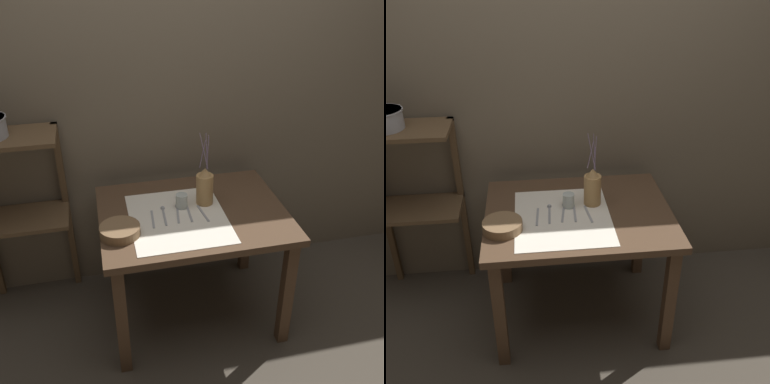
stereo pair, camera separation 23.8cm
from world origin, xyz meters
TOP-DOWN VIEW (x-y plane):
  - ground_plane at (0.00, 0.00)m, footprint 12.00×12.00m
  - stone_wall_back at (0.00, 0.51)m, footprint 7.00×0.06m
  - wooden_table at (0.00, 0.00)m, footprint 1.01×0.79m
  - wooden_shelf_unit at (-0.93, 0.34)m, footprint 0.51×0.32m
  - linen_cloth at (-0.09, -0.05)m, footprint 0.51×0.59m
  - pitcher_with_flowers at (0.08, 0.07)m, footprint 0.09×0.09m
  - wooden_bowl at (-0.40, -0.14)m, footprint 0.20×0.20m
  - glass_tumbler_near at (-0.05, 0.05)m, footprint 0.06×0.06m
  - fork_inner at (-0.22, -0.04)m, footprint 0.02×0.17m
  - spoon_outer at (-0.16, 0.02)m, footprint 0.03×0.18m
  - spoon_inner at (-0.08, 0.03)m, footprint 0.04×0.18m
  - fork_outer at (-0.02, -0.03)m, footprint 0.02×0.17m
  - knife_center at (0.05, -0.04)m, footprint 0.03×0.17m

SIDE VIEW (x-z plane):
  - ground_plane at x=0.00m, z-range 0.00..0.00m
  - wooden_table at x=0.00m, z-range 0.26..0.98m
  - linen_cloth at x=-0.09m, z-range 0.72..0.73m
  - fork_inner at x=-0.22m, z-range 0.73..0.73m
  - fork_outer at x=-0.02m, z-range 0.73..0.73m
  - knife_center at x=0.05m, z-range 0.73..0.73m
  - spoon_outer at x=-0.16m, z-range 0.72..0.74m
  - spoon_inner at x=-0.08m, z-range 0.72..0.74m
  - wooden_bowl at x=-0.40m, z-range 0.72..0.78m
  - glass_tumbler_near at x=-0.05m, z-range 0.73..0.81m
  - wooden_shelf_unit at x=-0.93m, z-range 0.22..1.35m
  - pitcher_with_flowers at x=0.08m, z-range 0.62..1.04m
  - stone_wall_back at x=0.00m, z-range 0.00..2.40m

